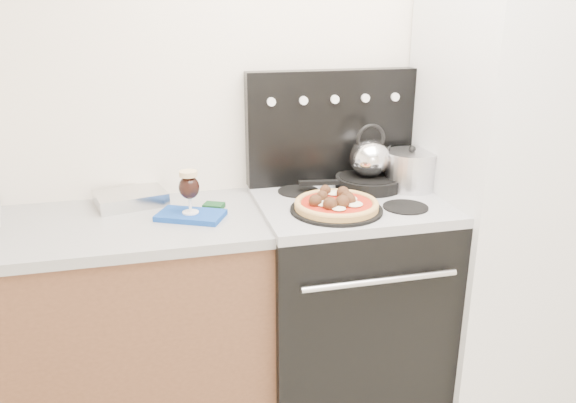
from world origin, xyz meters
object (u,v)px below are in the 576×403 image
object	(u,v)px
fridge	(503,182)
tea_kettle	(370,155)
stove_body	(346,302)
oven_mitt	(191,216)
skillet	(369,182)
base_cabinet	(84,334)
pizza_pan	(336,210)
pizza	(337,203)
stock_pot	(411,171)
beer_glass	(189,192)

from	to	relation	value
fridge	tea_kettle	xyz separation A→B (m)	(-0.57, 0.15, 0.12)
stove_body	oven_mitt	distance (m)	0.81
skillet	oven_mitt	bearing A→B (deg)	-170.11
base_cabinet	tea_kettle	distance (m)	1.40
pizza_pan	pizza	xyz separation A→B (m)	(0.00, 0.00, 0.03)
stock_pot	pizza	bearing A→B (deg)	-154.06
skillet	stock_pot	world-z (taller)	stock_pot
stove_body	pizza_pan	size ratio (longest dim) A/B	2.43
pizza	stock_pot	world-z (taller)	stock_pot
stock_pot	pizza_pan	bearing A→B (deg)	-154.06
fridge	beer_glass	distance (m)	1.36
stove_body	stock_pot	xyz separation A→B (m)	(0.31, 0.08, 0.56)
oven_mitt	pizza_pan	world-z (taller)	pizza_pan
skillet	pizza_pan	bearing A→B (deg)	-133.08
beer_glass	tea_kettle	distance (m)	0.80
base_cabinet	stove_body	bearing A→B (deg)	-1.30
base_cabinet	oven_mitt	world-z (taller)	oven_mitt
oven_mitt	base_cabinet	bearing A→B (deg)	175.76
oven_mitt	pizza_pan	xyz separation A→B (m)	(0.56, -0.11, 0.02)
pizza	beer_glass	bearing A→B (deg)	168.61
base_cabinet	pizza_pan	xyz separation A→B (m)	(1.01, -0.15, 0.50)
pizza	skillet	size ratio (longest dim) A/B	1.12
pizza	tea_kettle	bearing A→B (deg)	46.92
pizza	tea_kettle	world-z (taller)	tea_kettle
tea_kettle	oven_mitt	bearing A→B (deg)	-152.50
fridge	pizza	world-z (taller)	fridge
base_cabinet	oven_mitt	xyz separation A→B (m)	(0.45, -0.03, 0.48)
base_cabinet	fridge	size ratio (longest dim) A/B	0.76
fridge	stock_pot	bearing A→B (deg)	165.54
oven_mitt	tea_kettle	distance (m)	0.82
base_cabinet	skillet	world-z (taller)	skillet
stove_body	tea_kettle	distance (m)	0.66
stove_body	oven_mitt	size ratio (longest dim) A/B	3.49
stove_body	oven_mitt	xyz separation A→B (m)	(-0.66, -0.01, 0.47)
oven_mitt	pizza	size ratio (longest dim) A/B	0.77
skillet	tea_kettle	xyz separation A→B (m)	(0.00, 0.00, 0.12)
fridge	tea_kettle	world-z (taller)	fridge
skillet	stock_pot	size ratio (longest dim) A/B	1.36
fridge	stock_pot	xyz separation A→B (m)	(-0.39, 0.10, 0.05)
beer_glass	skillet	xyz separation A→B (m)	(0.79, 0.14, -0.06)
fridge	beer_glass	world-z (taller)	fridge
oven_mitt	tea_kettle	xyz separation A→B (m)	(0.79, 0.14, 0.16)
stove_body	pizza	distance (m)	0.54
pizza	skillet	distance (m)	0.34
stove_body	tea_kettle	xyz separation A→B (m)	(0.13, 0.13, 0.63)
oven_mitt	pizza	bearing A→B (deg)	-11.39
tea_kettle	pizza	bearing A→B (deg)	-115.47
skillet	tea_kettle	size ratio (longest dim) A/B	1.50
beer_glass	oven_mitt	bearing A→B (deg)	0.00
skillet	stock_pot	bearing A→B (deg)	-16.94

